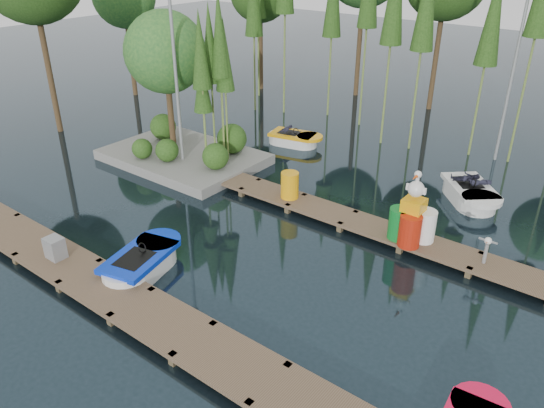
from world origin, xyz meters
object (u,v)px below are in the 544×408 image
Objects in this scene: utility_cabinet at (55,248)px; yellow_barrel at (290,185)px; boat_yellow_far at (294,139)px; island at (178,81)px; boat_blue at (142,263)px; drum_cluster at (412,221)px.

utility_cabinet is 7.58m from yellow_barrel.
island is at bearing -115.48° from boat_yellow_far.
boat_yellow_far is at bearing 124.31° from yellow_barrel.
boat_blue is 2.45m from utility_cabinet.
yellow_barrel is (6.01, -0.79, -2.43)m from island.
island reaches higher than yellow_barrel.
drum_cluster is (10.47, -0.95, -2.24)m from island.
boat_blue is 1.13× the size of boat_yellow_far.
yellow_barrel is 4.47m from drum_cluster.
utility_cabinet is at bearing -68.34° from island.
island is 5.67m from boat_yellow_far.
island is 3.07× the size of drum_cluster.
boat_blue is at bearing -51.62° from island.
utility_cabinet is (0.37, -11.81, 0.34)m from boat_yellow_far.
island is 8.77m from utility_cabinet.
boat_blue is 7.72m from drum_cluster.
utility_cabinet is 0.67× the size of yellow_barrel.
boat_blue is 5.81m from yellow_barrel.
island reaches higher than drum_cluster.
drum_cluster is (7.37, 6.84, 0.34)m from utility_cabinet.
island is 6.53m from yellow_barrel.
drum_cluster reaches higher than yellow_barrel.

